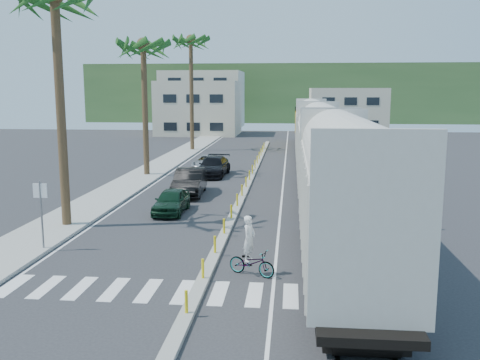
% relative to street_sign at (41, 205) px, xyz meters
% --- Properties ---
extents(ground, '(140.00, 140.00, 0.00)m').
position_rel_street_sign_xyz_m(ground, '(7.30, -2.00, -1.97)').
color(ground, '#28282B').
rests_on(ground, ground).
extents(sidewalk, '(3.00, 90.00, 0.15)m').
position_rel_street_sign_xyz_m(sidewalk, '(-1.20, 23.00, -1.90)').
color(sidewalk, gray).
rests_on(sidewalk, ground).
extents(rails, '(1.56, 100.00, 0.06)m').
position_rel_street_sign_xyz_m(rails, '(12.30, 26.00, -1.94)').
color(rails, black).
rests_on(rails, ground).
extents(median, '(0.45, 60.00, 0.85)m').
position_rel_street_sign_xyz_m(median, '(7.30, 17.96, -1.88)').
color(median, gray).
rests_on(median, ground).
extents(crosswalk, '(14.00, 2.20, 0.01)m').
position_rel_street_sign_xyz_m(crosswalk, '(7.30, -4.00, -1.97)').
color(crosswalk, silver).
rests_on(crosswalk, ground).
extents(lane_markings, '(9.42, 90.00, 0.01)m').
position_rel_street_sign_xyz_m(lane_markings, '(5.15, 23.00, -1.97)').
color(lane_markings, silver).
rests_on(lane_markings, ground).
extents(freight_train, '(3.00, 60.94, 5.85)m').
position_rel_street_sign_xyz_m(freight_train, '(12.30, 18.68, 0.93)').
color(freight_train, '#B9B6AA').
rests_on(freight_train, ground).
extents(palm_trees, '(3.50, 37.20, 13.75)m').
position_rel_street_sign_xyz_m(palm_trees, '(-0.80, 20.70, 8.84)').
color(palm_trees, brown).
rests_on(palm_trees, ground).
extents(street_sign, '(0.60, 0.08, 3.00)m').
position_rel_street_sign_xyz_m(street_sign, '(0.00, 0.00, 0.00)').
color(street_sign, slate).
rests_on(street_sign, ground).
extents(buildings, '(38.00, 27.00, 10.00)m').
position_rel_street_sign_xyz_m(buildings, '(0.89, 69.66, 2.39)').
color(buildings, beige).
rests_on(buildings, ground).
extents(hillside, '(80.00, 20.00, 12.00)m').
position_rel_street_sign_xyz_m(hillside, '(7.30, 98.00, 4.03)').
color(hillside, '#385628').
rests_on(hillside, ground).
extents(car_lead, '(1.65, 3.97, 1.34)m').
position_rel_street_sign_xyz_m(car_lead, '(3.81, 7.48, -1.30)').
color(car_lead, black).
rests_on(car_lead, ground).
extents(car_second, '(2.32, 5.29, 1.68)m').
position_rel_street_sign_xyz_m(car_second, '(3.82, 12.74, -1.13)').
color(car_second, black).
rests_on(car_second, ground).
extents(car_third, '(2.67, 5.44, 1.51)m').
position_rel_street_sign_xyz_m(car_third, '(4.25, 20.47, -1.21)').
color(car_third, black).
rests_on(car_third, ground).
extents(car_rear, '(2.59, 4.52, 1.17)m').
position_rel_street_sign_xyz_m(car_rear, '(3.12, 24.29, -1.38)').
color(car_rear, '#A7A9AC').
rests_on(car_rear, ground).
extents(cyclist, '(2.01, 2.32, 2.24)m').
position_rel_street_sign_xyz_m(cyclist, '(8.95, -2.14, -1.28)').
color(cyclist, '#9EA0A5').
rests_on(cyclist, ground).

